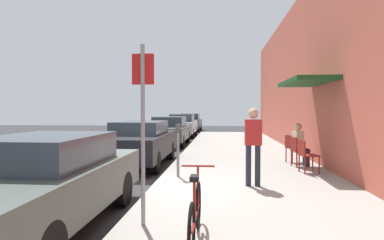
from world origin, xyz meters
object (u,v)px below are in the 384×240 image
parked_car_4 (190,122)px  cafe_chair_1 (298,150)px  parked_car_1 (139,142)px  bicycle_0 (195,215)px  cafe_chair_2 (292,147)px  parked_car_0 (42,181)px  street_sign (143,120)px  parked_car_3 (182,125)px  pedestrian_standing (253,140)px  cafe_chair_0 (306,154)px  seated_patron_1 (300,143)px  parked_car_2 (169,130)px  parking_meter (178,146)px

parked_car_4 → cafe_chair_1: size_ratio=5.06×
parked_car_1 → bicycle_0: parked_car_1 is taller
cafe_chair_2 → parked_car_0: bearing=-129.0°
parked_car_1 → street_sign: 6.03m
parked_car_1 → parked_car_3: (0.00, 11.74, 0.03)m
parked_car_0 → parked_car_3: 17.54m
parked_car_4 → pedestrian_standing: size_ratio=2.59×
street_sign → cafe_chair_0: size_ratio=2.99×
seated_patron_1 → cafe_chair_2: 0.75m
parked_car_0 → parked_car_2: parked_car_2 is taller
cafe_chair_0 → pedestrian_standing: 2.33m
parked_car_1 → cafe_chair_2: bearing=2.5°
parked_car_1 → bicycle_0: 6.77m
parked_car_0 → cafe_chair_2: 7.75m
cafe_chair_0 → parked_car_4: bearing=104.2°
cafe_chair_1 → seated_patron_1: seated_patron_1 is taller
parked_car_3 → parked_car_4: parked_car_3 is taller
parked_car_2 → parked_car_4: (0.00, 11.52, 0.02)m
cafe_chair_2 → street_sign: bearing=-119.4°
cafe_chair_0 → pedestrian_standing: (-1.55, -1.67, 0.50)m
parked_car_2 → parking_meter: parked_car_2 is taller
cafe_chair_1 → parked_car_0: bearing=-132.6°
street_sign → cafe_chair_0: 5.55m
parking_meter → seated_patron_1: size_ratio=1.02×
parked_car_3 → bicycle_0: 18.25m
bicycle_0 → cafe_chair_0: (2.57, 4.88, 0.14)m
bicycle_0 → cafe_chair_1: 6.38m
parked_car_4 → street_sign: size_ratio=1.69×
parked_car_4 → street_sign: street_sign is taller
parked_car_3 → street_sign: size_ratio=1.69×
seated_patron_1 → pedestrian_standing: (-1.61, -2.64, 0.30)m
parked_car_3 → cafe_chair_2: bearing=-67.1°
parked_car_2 → street_sign: 12.12m
parked_car_3 → parked_car_4: size_ratio=1.00×
parked_car_0 → pedestrian_standing: size_ratio=2.59×
parked_car_2 → parking_meter: bearing=-79.7°
parked_car_0 → cafe_chair_2: bearing=51.0°
parked_car_0 → parked_car_1: (0.00, 5.81, 0.01)m
cafe_chair_1 → parking_meter: bearing=-152.2°
parked_car_1 → pedestrian_standing: 4.59m
parked_car_3 → pedestrian_standing: bearing=-77.4°
cafe_chair_1 → seated_patron_1: (0.06, 0.01, 0.19)m
parked_car_1 → parked_car_3: parked_car_3 is taller
parked_car_3 → cafe_chair_1: size_ratio=5.06×
parked_car_4 → bicycle_0: parked_car_4 is taller
cafe_chair_1 → parked_car_1: bearing=173.9°
parked_car_1 → parked_car_4: parked_car_4 is taller
parked_car_4 → cafe_chair_2: parked_car_4 is taller
parking_meter → cafe_chair_0: (3.32, 0.79, -0.26)m
parking_meter → cafe_chair_0: parking_meter is taller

